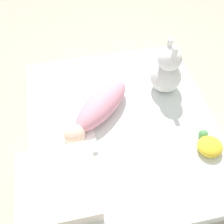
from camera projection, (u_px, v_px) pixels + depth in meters
The scene contains 7 objects.
ground_plane at pixel (121, 134), 1.64m from camera, with size 12.00×12.00×0.00m, color #B2A893.
bed_mattress at pixel (122, 129), 1.59m from camera, with size 1.23×1.09×0.12m.
burp_cloth at pixel (81, 142), 1.45m from camera, with size 0.16×0.17×0.02m.
swaddled_baby at pixel (98, 109), 1.52m from camera, with size 0.44×0.46×0.13m.
pillow at pixel (58, 186), 1.25m from camera, with size 0.37×0.38×0.11m.
bunny_plush at pixel (167, 72), 1.60m from camera, with size 0.19×0.19×0.35m.
turtle_plush at pixel (209, 145), 1.41m from camera, with size 0.17×0.14×0.07m.
Camera 1 is at (-0.85, 0.24, 1.39)m, focal length 42.00 mm.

